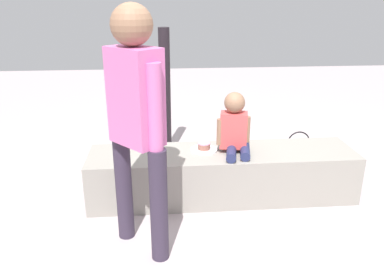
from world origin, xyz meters
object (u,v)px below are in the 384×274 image
child_seated (235,127)px  gift_bag (147,161)px  cake_box_white (211,164)px  adult_standing (136,112)px  party_cup_red (121,147)px  water_bottle_near_gift (121,165)px  handbag_black_leather (297,153)px  cake_plate (204,148)px

child_seated → gift_bag: (-0.71, 0.49, -0.48)m
cake_box_white → child_seated: bearing=-79.7°
adult_standing → gift_bag: (0.00, 1.11, -0.80)m
adult_standing → party_cup_red: adult_standing is taller
water_bottle_near_gift → party_cup_red: water_bottle_near_gift is taller
child_seated → handbag_black_leather: bearing=36.3°
gift_bag → party_cup_red: 0.66m
water_bottle_near_gift → cake_box_white: size_ratio=0.69×
child_seated → water_bottle_near_gift: 1.17m
gift_bag → handbag_black_leather: size_ratio=0.81×
water_bottle_near_gift → cake_box_white: (0.85, 0.08, -0.06)m
cake_box_white → handbag_black_leather: size_ratio=0.94×
child_seated → gift_bag: 0.99m
water_bottle_near_gift → gift_bag: bearing=5.3°
child_seated → cake_box_white: size_ratio=1.44×
child_seated → party_cup_red: size_ratio=5.24×
water_bottle_near_gift → cake_box_white: bearing=5.4°
cake_plate → handbag_black_leather: bearing=26.5°
adult_standing → party_cup_red: bearing=99.6°
child_seated → adult_standing: adult_standing is taller
child_seated → cake_plate: bearing=165.6°
cake_plate → cake_box_white: cake_plate is taller
child_seated → adult_standing: size_ratio=0.31×
party_cup_red → cake_plate: bearing=-53.0°
gift_bag → party_cup_red: bearing=116.3°
water_bottle_near_gift → adult_standing: bearing=-78.0°
handbag_black_leather → cake_box_white: bearing=179.6°
cake_box_white → handbag_black_leather: (0.84, -0.01, 0.08)m
child_seated → handbag_black_leather: size_ratio=1.36×
cake_plate → cake_box_white: size_ratio=0.67×
adult_standing → cake_plate: bearing=54.4°
child_seated → cake_box_white: child_seated is taller
adult_standing → handbag_black_leather: size_ratio=4.32×
handbag_black_leather → gift_bag: bearing=-178.0°
gift_bag → water_bottle_near_gift: gift_bag is taller
water_bottle_near_gift → handbag_black_leather: (1.69, 0.07, 0.02)m
child_seated → party_cup_red: 1.58m
cake_plate → gift_bag: size_ratio=0.78×
party_cup_red → handbag_black_leather: size_ratio=0.26×
gift_bag → cake_box_white: gift_bag is taller
adult_standing → cake_plate: adult_standing is taller
gift_bag → water_bottle_near_gift: bearing=-174.7°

